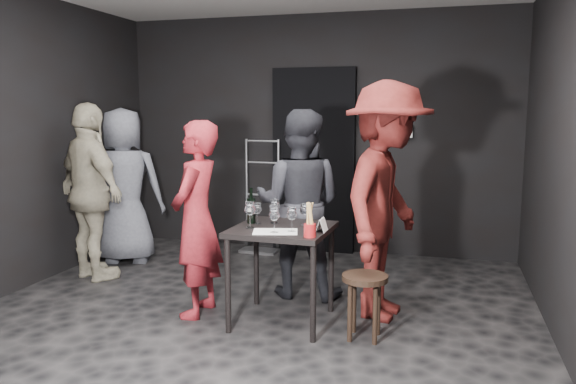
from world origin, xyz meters
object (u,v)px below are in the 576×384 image
(stool, at_px, (365,289))
(woman_black, at_px, (299,195))
(tasting_table, at_px, (282,240))
(breadstick_cup, at_px, (310,220))
(server_red, at_px, (196,216))
(man_maroon, at_px, (387,173))
(hand_truck, at_px, (262,231))
(bystander_grey, at_px, (124,178))
(bystander_cream, at_px, (91,180))
(wine_bottle, at_px, (251,210))

(stool, relative_size, woman_black, 0.26)
(tasting_table, relative_size, breadstick_cup, 2.85)
(server_red, bearing_deg, man_maroon, 102.29)
(woman_black, bearing_deg, breadstick_cup, 107.77)
(breadstick_cup, bearing_deg, woman_black, 108.97)
(woman_black, bearing_deg, hand_truck, -61.01)
(server_red, bearing_deg, bystander_grey, -133.02)
(bystander_cream, height_order, wine_bottle, bystander_cream)
(server_red, xyz_separation_m, woman_black, (0.66, 0.69, 0.09))
(server_red, height_order, wine_bottle, server_red)
(tasting_table, xyz_separation_m, bystander_grey, (-2.10, 1.21, 0.26))
(stool, xyz_separation_m, breadstick_cup, (-0.38, -0.12, 0.50))
(stool, bearing_deg, tasting_table, 166.94)
(wine_bottle, bearing_deg, woman_black, 68.54)
(hand_truck, relative_size, bystander_grey, 0.71)
(stool, height_order, server_red, server_red)
(wine_bottle, bearing_deg, bystander_cream, 164.31)
(stool, bearing_deg, woman_black, 130.43)
(hand_truck, relative_size, breadstick_cup, 4.93)
(woman_black, xyz_separation_m, breadstick_cup, (0.32, -0.94, -0.03))
(tasting_table, xyz_separation_m, bystander_cream, (-2.07, 0.58, 0.31))
(server_red, relative_size, bystander_cream, 0.83)
(man_maroon, bearing_deg, hand_truck, 53.57)
(hand_truck, distance_m, bystander_grey, 1.66)
(woman_black, xyz_separation_m, bystander_grey, (-2.06, 0.55, 0.02))
(bystander_grey, xyz_separation_m, breadstick_cup, (2.39, -1.49, -0.04))
(tasting_table, xyz_separation_m, stool, (0.66, -0.15, -0.28))
(man_maroon, bearing_deg, woman_black, 78.39)
(server_red, xyz_separation_m, wine_bottle, (0.43, 0.09, 0.05))
(woman_black, bearing_deg, tasting_table, 92.26)
(hand_truck, height_order, wine_bottle, hand_truck)
(stool, relative_size, server_red, 0.29)
(tasting_table, bearing_deg, wine_bottle, 164.85)
(woman_black, bearing_deg, wine_bottle, 67.34)
(hand_truck, relative_size, server_red, 0.81)
(woman_black, xyz_separation_m, man_maroon, (0.79, -0.32, 0.25))
(bystander_grey, bearing_deg, man_maroon, 147.16)
(tasting_table, bearing_deg, stool, -13.06)
(bystander_grey, bearing_deg, wine_bottle, 132.21)
(bystander_cream, bearing_deg, hand_truck, -101.70)
(man_maroon, distance_m, bystander_grey, 2.99)
(hand_truck, relative_size, man_maroon, 0.57)
(wine_bottle, bearing_deg, server_red, -167.90)
(man_maroon, xyz_separation_m, bystander_grey, (-2.85, 0.87, -0.23))
(bystander_grey, bearing_deg, stool, 137.80)
(hand_truck, relative_size, wine_bottle, 4.64)
(stool, height_order, man_maroon, man_maroon)
(woman_black, distance_m, breadstick_cup, 1.00)
(wine_bottle, distance_m, breadstick_cup, 0.66)
(tasting_table, relative_size, man_maroon, 0.33)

